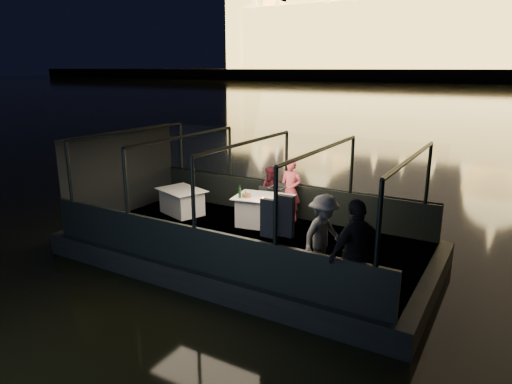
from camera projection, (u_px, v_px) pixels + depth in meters
The scene contains 27 objects.
river_water at pixel (492, 95), 77.57m from camera, with size 500.00×500.00×0.00m, color black.
boat_hull at pixel (248, 258), 10.98m from camera, with size 8.60×4.40×1.00m, color black.
boat_deck at pixel (248, 239), 10.85m from camera, with size 8.00×4.00×0.04m, color black.
gunwale_port at pixel (286, 200), 12.39m from camera, with size 8.00×0.08×0.90m, color black.
gunwale_starboard at pixel (195, 248), 9.06m from camera, with size 8.00×0.08×0.90m, color black.
cabin_glass_port at pixel (286, 158), 12.09m from camera, with size 8.00×0.02×1.40m, color #99B2B2, non-canonical shape.
cabin_glass_starboard at pixel (193, 193), 8.76m from camera, with size 8.00×0.02×1.40m, color #99B2B2, non-canonical shape.
cabin_roof_glass at pixel (247, 142), 10.24m from camera, with size 8.00×4.00×0.02m, color #99B2B2, non-canonical shape.
end_wall_fore at pixel (123, 172), 12.50m from camera, with size 0.02×4.00×2.30m, color black, non-canonical shape.
end_wall_aft at pixel (428, 220), 8.59m from camera, with size 0.02×4.00×2.30m, color black, non-canonical shape.
canopy_ribs at pixel (247, 192), 10.55m from camera, with size 8.00×4.00×2.30m, color black, non-canonical shape.
dining_table_central at pixel (264, 211), 11.66m from camera, with size 1.45×1.05×0.77m, color white.
dining_table_aft at pixel (182, 200), 12.60m from camera, with size 1.31×0.95×0.70m, color silver.
chair_port_left at pixel (263, 203), 12.15m from camera, with size 0.39×0.39×0.84m, color black.
chair_port_right at pixel (281, 206), 11.89m from camera, with size 0.47×0.47×1.00m, color black.
coat_stand at pixel (276, 236), 8.47m from camera, with size 0.52×0.42×1.87m, color black, non-canonical shape.
person_woman_coral at pixel (290, 193), 11.96m from camera, with size 0.60×0.40×1.65m, color #EA5561.
person_man_maroon at pixel (271, 190), 12.25m from camera, with size 0.66×0.52×1.38m, color #45131E.
passenger_stripe at pixel (323, 234), 8.73m from camera, with size 1.05×0.59×1.63m, color silver.
passenger_dark at pixel (355, 257), 7.64m from camera, with size 1.10×0.46×1.87m, color black.
wine_bottle at pixel (240, 192), 11.41m from camera, with size 0.07×0.07×0.32m, color #143718.
bread_basket at pixel (247, 196), 11.51m from camera, with size 0.22×0.22×0.09m, color brown.
amber_candle at pixel (263, 199), 11.20m from camera, with size 0.06×0.06×0.08m, color orange.
plate_near at pixel (273, 203), 10.96m from camera, with size 0.24×0.24×0.01m, color white.
plate_far at pixel (256, 195), 11.68m from camera, with size 0.24×0.24×0.02m, color silver.
wine_glass_white at pixel (245, 194), 11.43m from camera, with size 0.06×0.06×0.19m, color white, non-canonical shape.
wine_glass_red at pixel (275, 196), 11.30m from camera, with size 0.07×0.07×0.20m, color white, non-canonical shape.
Camera 1 is at (5.32, -8.68, 4.42)m, focal length 32.00 mm.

